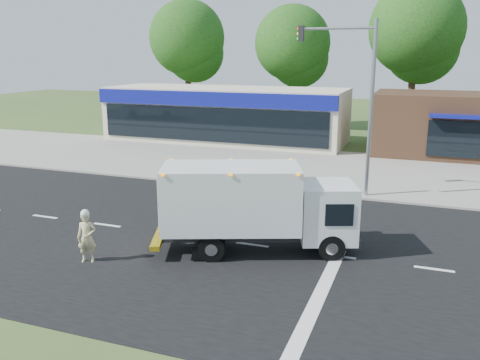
# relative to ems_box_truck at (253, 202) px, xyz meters

# --- Properties ---
(ground) EXTENTS (120.00, 120.00, 0.00)m
(ground) POSITION_rel_ems_box_truck_xyz_m (-0.18, 0.47, -1.71)
(ground) COLOR #385123
(ground) RESTS_ON ground
(road_asphalt) EXTENTS (60.00, 14.00, 0.02)m
(road_asphalt) POSITION_rel_ems_box_truck_xyz_m (-0.18, 0.47, -1.71)
(road_asphalt) COLOR black
(road_asphalt) RESTS_ON ground
(sidewalk) EXTENTS (60.00, 2.40, 0.12)m
(sidewalk) POSITION_rel_ems_box_truck_xyz_m (-0.18, 8.67, -1.65)
(sidewalk) COLOR gray
(sidewalk) RESTS_ON ground
(parking_apron) EXTENTS (60.00, 9.00, 0.02)m
(parking_apron) POSITION_rel_ems_box_truck_xyz_m (-0.18, 14.47, -1.70)
(parking_apron) COLOR gray
(parking_apron) RESTS_ON ground
(lane_markings) EXTENTS (55.20, 7.00, 0.01)m
(lane_markings) POSITION_rel_ems_box_truck_xyz_m (1.17, -0.88, -1.69)
(lane_markings) COLOR silver
(lane_markings) RESTS_ON road_asphalt
(ems_box_truck) EXTENTS (7.00, 4.32, 2.97)m
(ems_box_truck) POSITION_rel_ems_box_truck_xyz_m (0.00, 0.00, 0.00)
(ems_box_truck) COLOR black
(ems_box_truck) RESTS_ON ground
(emergency_worker) EXTENTS (0.71, 0.59, 1.77)m
(emergency_worker) POSITION_rel_ems_box_truck_xyz_m (-4.67, -2.74, -0.84)
(emergency_worker) COLOR #CABC86
(emergency_worker) RESTS_ON ground
(retail_strip_mall) EXTENTS (18.00, 6.20, 4.00)m
(retail_strip_mall) POSITION_rel_ems_box_truck_xyz_m (-9.18, 20.40, 0.30)
(retail_strip_mall) COLOR beige
(retail_strip_mall) RESTS_ON ground
(brown_storefront) EXTENTS (10.00, 6.70, 4.00)m
(brown_storefront) POSITION_rel_ems_box_truck_xyz_m (6.82, 20.45, 0.29)
(brown_storefront) COLOR #382316
(brown_storefront) RESTS_ON ground
(traffic_signal_pole) EXTENTS (3.51, 0.25, 8.00)m
(traffic_signal_pole) POSITION_rel_ems_box_truck_xyz_m (2.17, 8.07, 3.21)
(traffic_signal_pole) COLOR gray
(traffic_signal_pole) RESTS_ON ground
(background_trees) EXTENTS (36.77, 7.39, 12.10)m
(background_trees) POSITION_rel_ems_box_truck_xyz_m (-1.02, 28.63, 5.67)
(background_trees) COLOR #332114
(background_trees) RESTS_ON ground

